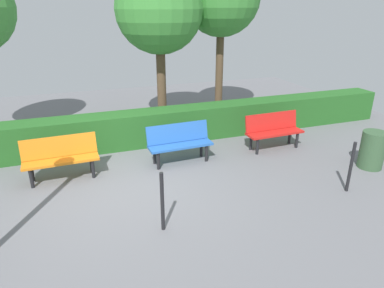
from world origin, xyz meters
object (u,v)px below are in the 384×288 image
Objects in this scene: tree_mid at (159,10)px; trash_bin at (372,150)px; bench_red at (273,129)px; bench_orange at (61,156)px; bench_blue at (179,141)px.

tree_mid is 5.37× the size of trash_bin.
bench_red is at bearing -50.17° from trash_bin.
tree_mid is (-2.82, -2.62, 2.70)m from bench_orange.
bench_red reaches higher than trash_bin.
tree_mid reaches higher than bench_red.
bench_red is 1.00× the size of bench_blue.
bench_red is 1.77× the size of trash_bin.
bench_blue is 3.80m from tree_mid.
bench_blue is (2.41, -0.01, 0.00)m from bench_red.
bench_orange is at bearing -15.27° from trash_bin.
bench_red is at bearing 177.63° from bench_orange.
trash_bin is (-3.82, 1.69, -0.07)m from bench_blue.
bench_orange is 1.80× the size of trash_bin.
tree_mid is at bearing -138.97° from bench_orange.
bench_red and bench_blue have the same top height.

